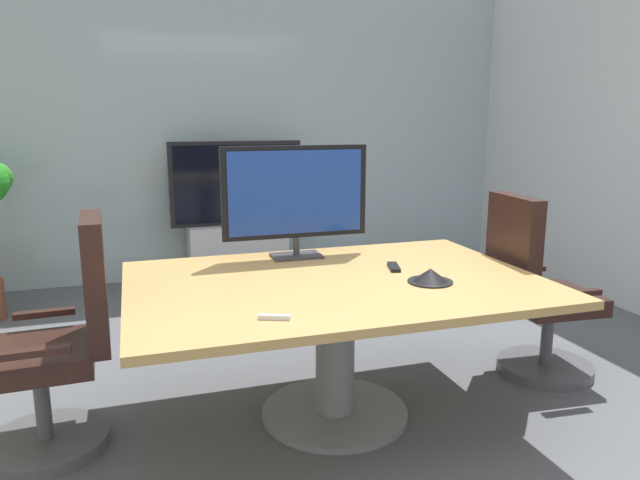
{
  "coord_description": "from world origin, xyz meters",
  "views": [
    {
      "loc": [
        -0.98,
        -2.47,
        1.53
      ],
      "look_at": [
        -0.04,
        0.44,
        0.88
      ],
      "focal_mm": 32.95,
      "sensor_mm": 36.0,
      "label": 1
    }
  ],
  "objects": [
    {
      "name": "wall_back_glass_partition",
      "position": [
        0.0,
        3.21,
        1.45
      ],
      "size": [
        5.59,
        0.1,
        2.91
      ],
      "primitive_type": "cube",
      "color": "#9EB2B7",
      "rests_on": "ground"
    },
    {
      "name": "conference_phone",
      "position": [
        0.38,
        -0.01,
        0.76
      ],
      "size": [
        0.22,
        0.22,
        0.07
      ],
      "color": "black",
      "rests_on": "conference_table"
    },
    {
      "name": "tv_monitor",
      "position": [
        -0.1,
        0.71,
        1.09
      ],
      "size": [
        0.84,
        0.18,
        0.64
      ],
      "color": "#333338",
      "rests_on": "conference_table"
    },
    {
      "name": "remote_control",
      "position": [
        0.32,
        0.29,
        0.74
      ],
      "size": [
        0.1,
        0.18,
        0.02
      ],
      "primitive_type": "cube",
      "rotation": [
        0.0,
        0.0,
        -0.29
      ],
      "color": "black",
      "rests_on": "conference_table"
    },
    {
      "name": "office_chair_right",
      "position": [
        1.25,
        0.3,
        0.46
      ],
      "size": [
        0.61,
        0.59,
        1.09
      ],
      "rotation": [
        0.0,
        0.0,
        1.49
      ],
      "color": "#4C4C51",
      "rests_on": "ground"
    },
    {
      "name": "conference_table",
      "position": [
        -0.04,
        0.19,
        0.57
      ],
      "size": [
        2.02,
        1.39,
        0.73
      ],
      "color": "#B2894C",
      "rests_on": "ground"
    },
    {
      "name": "whiteboard_marker",
      "position": [
        -0.47,
        -0.3,
        0.74
      ],
      "size": [
        0.13,
        0.07,
        0.02
      ],
      "primitive_type": "cube",
      "rotation": [
        0.0,
        0.0,
        -0.39
      ],
      "color": "silver",
      "rests_on": "conference_table"
    },
    {
      "name": "wall_display_unit",
      "position": [
        -0.07,
        2.85,
        0.44
      ],
      "size": [
        1.2,
        0.36,
        1.31
      ],
      "color": "#B7BABC",
      "rests_on": "ground"
    },
    {
      "name": "office_chair_left",
      "position": [
        -1.34,
        0.3,
        0.46
      ],
      "size": [
        0.6,
        0.58,
        1.09
      ],
      "rotation": [
        0.0,
        0.0,
        -1.53
      ],
      "color": "#4C4C51",
      "rests_on": "ground"
    },
    {
      "name": "ground_plane",
      "position": [
        0.0,
        0.0,
        0.0
      ],
      "size": [
        7.42,
        7.42,
        0.0
      ],
      "primitive_type": "plane",
      "color": "#515459"
    }
  ]
}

